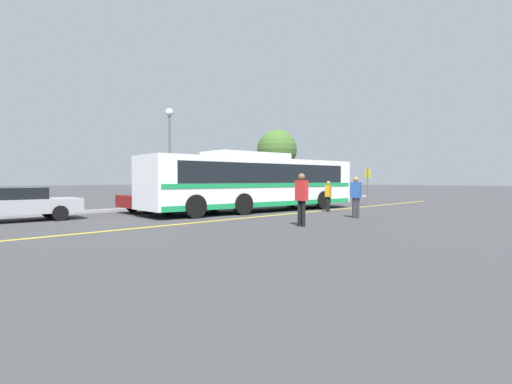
{
  "coord_description": "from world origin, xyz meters",
  "views": [
    {
      "loc": [
        -13.63,
        -14.36,
        1.61
      ],
      "look_at": [
        0.89,
        -0.06,
        0.99
      ],
      "focal_mm": 28.0,
      "sensor_mm": 36.0,
      "label": 1
    }
  ],
  "objects_px": {
    "pedestrian_1": "(328,194)",
    "parked_car_0": "(13,204)",
    "pedestrian_0": "(302,196)",
    "tree_0": "(277,150)",
    "transit_bus": "(256,181)",
    "pedestrian_2": "(356,194)",
    "street_lamp": "(169,139)",
    "parked_car_1": "(166,198)",
    "bus_stop_sign": "(368,182)"
  },
  "relations": [
    {
      "from": "pedestrian_2",
      "to": "bus_stop_sign",
      "type": "height_order",
      "value": "bus_stop_sign"
    },
    {
      "from": "transit_bus",
      "to": "pedestrian_0",
      "type": "bearing_deg",
      "value": -26.26
    },
    {
      "from": "parked_car_0",
      "to": "street_lamp",
      "type": "bearing_deg",
      "value": -68.68
    },
    {
      "from": "transit_bus",
      "to": "bus_stop_sign",
      "type": "relative_size",
      "value": 5.37
    },
    {
      "from": "pedestrian_2",
      "to": "transit_bus",
      "type": "bearing_deg",
      "value": -7.75
    },
    {
      "from": "transit_bus",
      "to": "street_lamp",
      "type": "height_order",
      "value": "street_lamp"
    },
    {
      "from": "transit_bus",
      "to": "pedestrian_1",
      "type": "distance_m",
      "value": 3.74
    },
    {
      "from": "pedestrian_1",
      "to": "street_lamp",
      "type": "relative_size",
      "value": 0.27
    },
    {
      "from": "transit_bus",
      "to": "street_lamp",
      "type": "xyz_separation_m",
      "value": [
        -1.29,
        5.87,
        2.52
      ]
    },
    {
      "from": "pedestrian_1",
      "to": "parked_car_1",
      "type": "bearing_deg",
      "value": -62.42
    },
    {
      "from": "pedestrian_1",
      "to": "tree_0",
      "type": "xyz_separation_m",
      "value": [
        7.24,
        9.89,
        3.16
      ]
    },
    {
      "from": "parked_car_0",
      "to": "pedestrian_0",
      "type": "distance_m",
      "value": 11.04
    },
    {
      "from": "transit_bus",
      "to": "bus_stop_sign",
      "type": "distance_m",
      "value": 8.16
    },
    {
      "from": "parked_car_0",
      "to": "parked_car_1",
      "type": "xyz_separation_m",
      "value": [
        6.81,
        -0.04,
        0.02
      ]
    },
    {
      "from": "pedestrian_2",
      "to": "pedestrian_1",
      "type": "bearing_deg",
      "value": -48.47
    },
    {
      "from": "pedestrian_0",
      "to": "street_lamp",
      "type": "height_order",
      "value": "street_lamp"
    },
    {
      "from": "pedestrian_1",
      "to": "street_lamp",
      "type": "xyz_separation_m",
      "value": [
        -3.76,
        8.61,
        3.17
      ]
    },
    {
      "from": "tree_0",
      "to": "parked_car_1",
      "type": "bearing_deg",
      "value": -162.6
    },
    {
      "from": "transit_bus",
      "to": "parked_car_0",
      "type": "xyz_separation_m",
      "value": [
        -10.17,
        3.1,
        -0.85
      ]
    },
    {
      "from": "street_lamp",
      "to": "transit_bus",
      "type": "bearing_deg",
      "value": -77.58
    },
    {
      "from": "parked_car_0",
      "to": "pedestrian_1",
      "type": "xyz_separation_m",
      "value": [
        12.63,
        -5.83,
        0.2
      ]
    },
    {
      "from": "parked_car_1",
      "to": "street_lamp",
      "type": "relative_size",
      "value": 0.8
    },
    {
      "from": "pedestrian_2",
      "to": "tree_0",
      "type": "xyz_separation_m",
      "value": [
        9.25,
        12.66,
        3.04
      ]
    },
    {
      "from": "parked_car_1",
      "to": "tree_0",
      "type": "xyz_separation_m",
      "value": [
        13.05,
        4.09,
        3.34
      ]
    },
    {
      "from": "parked_car_0",
      "to": "bus_stop_sign",
      "type": "bearing_deg",
      "value": -101.55
    },
    {
      "from": "pedestrian_0",
      "to": "bus_stop_sign",
      "type": "relative_size",
      "value": 0.79
    },
    {
      "from": "pedestrian_1",
      "to": "parked_car_0",
      "type": "bearing_deg",
      "value": -42.3
    },
    {
      "from": "parked_car_1",
      "to": "pedestrian_1",
      "type": "height_order",
      "value": "pedestrian_1"
    },
    {
      "from": "pedestrian_1",
      "to": "pedestrian_2",
      "type": "xyz_separation_m",
      "value": [
        -2.02,
        -2.77,
        0.12
      ]
    },
    {
      "from": "bus_stop_sign",
      "to": "tree_0",
      "type": "height_order",
      "value": "tree_0"
    },
    {
      "from": "parked_car_0",
      "to": "parked_car_1",
      "type": "bearing_deg",
      "value": -86.33
    },
    {
      "from": "transit_bus",
      "to": "pedestrian_1",
      "type": "height_order",
      "value": "transit_bus"
    },
    {
      "from": "tree_0",
      "to": "pedestrian_0",
      "type": "bearing_deg",
      "value": -135.83
    },
    {
      "from": "street_lamp",
      "to": "pedestrian_0",
      "type": "bearing_deg",
      "value": -101.26
    },
    {
      "from": "parked_car_0",
      "to": "transit_bus",
      "type": "bearing_deg",
      "value": -102.97
    },
    {
      "from": "bus_stop_sign",
      "to": "pedestrian_1",
      "type": "bearing_deg",
      "value": -75.8
    },
    {
      "from": "parked_car_0",
      "to": "tree_0",
      "type": "height_order",
      "value": "tree_0"
    },
    {
      "from": "pedestrian_0",
      "to": "tree_0",
      "type": "relative_size",
      "value": 0.32
    },
    {
      "from": "parked_car_0",
      "to": "bus_stop_sign",
      "type": "xyz_separation_m",
      "value": [
        18.09,
        -5.02,
        0.8
      ]
    },
    {
      "from": "pedestrian_0",
      "to": "pedestrian_2",
      "type": "height_order",
      "value": "pedestrian_0"
    },
    {
      "from": "parked_car_1",
      "to": "pedestrian_1",
      "type": "distance_m",
      "value": 8.21
    },
    {
      "from": "street_lamp",
      "to": "pedestrian_1",
      "type": "bearing_deg",
      "value": -66.42
    },
    {
      "from": "parked_car_1",
      "to": "pedestrian_1",
      "type": "relative_size",
      "value": 2.99
    },
    {
      "from": "parked_car_1",
      "to": "tree_0",
      "type": "height_order",
      "value": "tree_0"
    },
    {
      "from": "bus_stop_sign",
      "to": "tree_0",
      "type": "xyz_separation_m",
      "value": [
        1.77,
        9.08,
        2.56
      ]
    },
    {
      "from": "parked_car_0",
      "to": "pedestrian_2",
      "type": "bearing_deg",
      "value": -125.07
    },
    {
      "from": "pedestrian_1",
      "to": "pedestrian_2",
      "type": "height_order",
      "value": "pedestrian_2"
    },
    {
      "from": "bus_stop_sign",
      "to": "street_lamp",
      "type": "height_order",
      "value": "street_lamp"
    },
    {
      "from": "parked_car_0",
      "to": "pedestrian_1",
      "type": "distance_m",
      "value": 13.91
    },
    {
      "from": "parked_car_0",
      "to": "pedestrian_2",
      "type": "distance_m",
      "value": 13.66
    }
  ]
}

